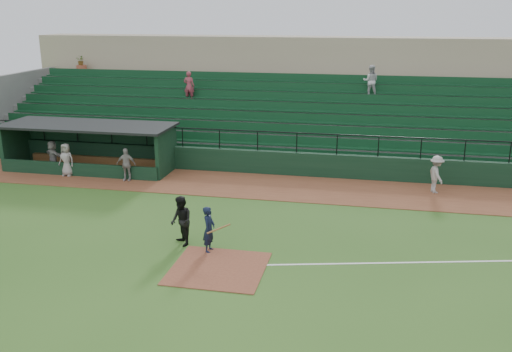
# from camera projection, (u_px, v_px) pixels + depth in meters

# --- Properties ---
(ground) EXTENTS (90.00, 90.00, 0.00)m
(ground) POSITION_uv_depth(u_px,v_px,m) (226.00, 256.00, 19.01)
(ground) COLOR #2E551B
(ground) RESTS_ON ground
(warning_track) EXTENTS (40.00, 4.00, 0.03)m
(warning_track) POSITION_uv_depth(u_px,v_px,m) (269.00, 187.00, 26.52)
(warning_track) COLOR brown
(warning_track) RESTS_ON ground
(home_plate_dirt) EXTENTS (3.00, 3.00, 0.03)m
(home_plate_dirt) POSITION_uv_depth(u_px,v_px,m) (218.00, 268.00, 18.07)
(home_plate_dirt) COLOR brown
(home_plate_dirt) RESTS_ON ground
(foul_line) EXTENTS (17.49, 4.44, 0.01)m
(foul_line) POSITION_uv_depth(u_px,v_px,m) (468.00, 262.00, 18.57)
(foul_line) COLOR white
(foul_line) RESTS_ON ground
(stadium_structure) EXTENTS (38.00, 13.08, 6.40)m
(stadium_structure) POSITION_uv_depth(u_px,v_px,m) (295.00, 110.00, 33.82)
(stadium_structure) COLOR black
(stadium_structure) RESTS_ON ground
(dugout) EXTENTS (8.90, 3.20, 2.42)m
(dugout) POSITION_uv_depth(u_px,v_px,m) (93.00, 143.00, 29.52)
(dugout) COLOR black
(dugout) RESTS_ON ground
(batter_at_plate) EXTENTS (1.01, 0.68, 1.64)m
(batter_at_plate) POSITION_uv_depth(u_px,v_px,m) (209.00, 229.00, 19.14)
(batter_at_plate) COLOR black
(batter_at_plate) RESTS_ON ground
(umpire) EXTENTS (1.07, 1.10, 1.79)m
(umpire) POSITION_uv_depth(u_px,v_px,m) (181.00, 221.00, 19.69)
(umpire) COLOR black
(umpire) RESTS_ON ground
(runner) EXTENTS (0.95, 1.25, 1.72)m
(runner) POSITION_uv_depth(u_px,v_px,m) (436.00, 174.00, 25.38)
(runner) COLOR #9D9792
(runner) RESTS_ON warning_track
(dugout_player_a) EXTENTS (0.99, 0.50, 1.62)m
(dugout_player_a) POSITION_uv_depth(u_px,v_px,m) (126.00, 164.00, 27.23)
(dugout_player_a) COLOR #9C9692
(dugout_player_a) RESTS_ON warning_track
(dugout_player_b) EXTENTS (0.85, 0.60, 1.66)m
(dugout_player_b) POSITION_uv_depth(u_px,v_px,m) (66.00, 160.00, 28.03)
(dugout_player_b) COLOR #99948F
(dugout_player_b) RESTS_ON warning_track
(dugout_player_c) EXTENTS (1.52, 1.09, 1.58)m
(dugout_player_c) POSITION_uv_depth(u_px,v_px,m) (53.00, 156.00, 29.00)
(dugout_player_c) COLOR #9E9994
(dugout_player_c) RESTS_ON warning_track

